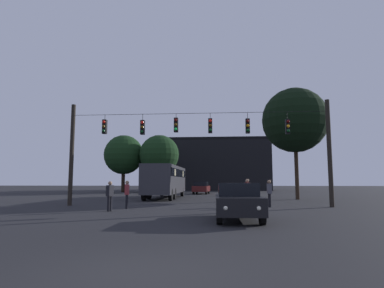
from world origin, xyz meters
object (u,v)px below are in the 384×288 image
car_near_right (238,201)px  pedestrian_crossing_center (127,193)px  city_bus (166,178)px  pedestrian_near_bus (247,191)px  pedestrian_crossing_right (269,192)px  pedestrian_crossing_left (110,194)px  tree_right_far (124,155)px  tree_left_silhouette (295,120)px  tree_behind_building (159,155)px  car_far_left (201,188)px

car_near_right → pedestrian_crossing_center: pedestrian_crossing_center is taller
city_bus → pedestrian_near_bus: 11.99m
pedestrian_crossing_right → pedestrian_crossing_center: bearing=-168.3°
pedestrian_crossing_left → tree_right_far: (-8.16, 29.79, 4.60)m
city_bus → pedestrian_crossing_center: size_ratio=6.76×
city_bus → tree_left_silhouette: bearing=-6.4°
city_bus → pedestrian_crossing_center: (-0.37, -11.90, -0.95)m
pedestrian_crossing_center → pedestrian_near_bus: 7.49m
pedestrian_crossing_right → tree_behind_building: bearing=114.6°
pedestrian_crossing_center → pedestrian_near_bus: (7.19, 2.09, 0.07)m
car_far_left → pedestrian_crossing_right: bearing=-75.5°
pedestrian_crossing_left → tree_right_far: tree_right_far is taller
city_bus → pedestrian_crossing_right: 13.03m
car_near_right → pedestrian_crossing_left: size_ratio=2.73×
city_bus → tree_right_far: 18.89m
pedestrian_crossing_center → pedestrian_crossing_right: bearing=11.7°
pedestrian_crossing_right → tree_right_far: 31.76m
tree_right_far → tree_behind_building: bearing=-9.7°
pedestrian_crossing_left → tree_behind_building: bearing=95.2°
car_near_right → pedestrian_crossing_right: bearing=70.9°
pedestrian_crossing_center → tree_left_silhouette: size_ratio=0.16×
pedestrian_crossing_right → pedestrian_crossing_left: bearing=-159.0°
city_bus → pedestrian_crossing_left: bearing=-93.5°
pedestrian_crossing_left → tree_behind_building: (-2.63, 28.84, 4.50)m
car_far_left → tree_behind_building: bearing=142.2°
pedestrian_crossing_center → tree_behind_building: 27.71m
pedestrian_crossing_left → pedestrian_crossing_center: 1.73m
city_bus → pedestrian_crossing_center: city_bus is taller
car_far_left → tree_right_far: tree_right_far is taller
pedestrian_crossing_center → tree_left_silhouette: (12.29, 10.58, 6.14)m
city_bus → tree_behind_building: 16.05m
car_near_right → tree_behind_building: (-9.25, 32.21, 4.60)m
car_near_right → tree_left_silhouette: tree_left_silhouette is taller
tree_behind_building → car_far_left: bearing=-37.8°
city_bus → car_far_left: city_bus is taller
pedestrian_crossing_right → tree_behind_building: 28.28m
city_bus → pedestrian_crossing_right: city_bus is taller
car_far_left → pedestrian_crossing_left: 24.22m
pedestrian_crossing_right → tree_right_far: (-17.14, 26.35, 4.54)m
car_near_right → car_far_left: same height
car_near_right → pedestrian_crossing_left: bearing=153.0°
car_far_left → tree_left_silhouette: tree_left_silhouette is taller
car_near_right → pedestrian_near_bus: bearing=81.7°
pedestrian_near_bus → pedestrian_crossing_left: bearing=-153.9°
pedestrian_crossing_center → tree_right_far: tree_right_far is taller
city_bus → tree_behind_building: bearing=102.8°
pedestrian_near_bus → tree_left_silhouette: 11.61m
tree_behind_building → car_near_right: bearing=-74.0°
pedestrian_crossing_left → tree_left_silhouette: (12.75, 12.24, 6.16)m
pedestrian_crossing_left → pedestrian_crossing_right: pedestrian_crossing_right is taller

